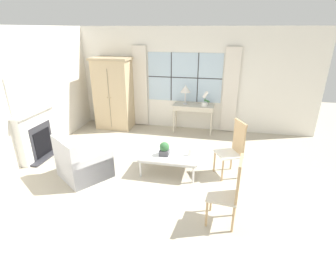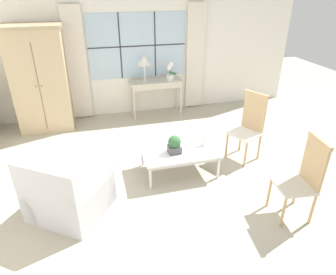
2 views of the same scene
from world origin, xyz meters
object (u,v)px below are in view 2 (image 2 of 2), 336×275
at_px(armchair_upholstered, 68,194).
at_px(side_chair_wooden, 250,123).
at_px(armoire, 41,79).
at_px(potted_plant_small, 174,144).
at_px(coffee_table, 179,152).
at_px(table_lamp, 144,61).
at_px(accent_chair_wooden, 304,175).
at_px(potted_orchid, 170,72).
at_px(console_table, 156,85).
at_px(pillar_candle, 204,142).

distance_m(armchair_upholstered, side_chair_wooden, 2.98).
height_order(armoire, potted_plant_small, armoire).
distance_m(armoire, coffee_table, 3.18).
height_order(table_lamp, accent_chair_wooden, table_lamp).
distance_m(potted_orchid, armchair_upholstered, 3.63).
relative_size(table_lamp, coffee_table, 0.47).
bearing_deg(armoire, accent_chair_wooden, -47.48).
distance_m(armoire, console_table, 2.32).
distance_m(potted_orchid, potted_plant_small, 2.49).
bearing_deg(accent_chair_wooden, coffee_table, 131.91).
relative_size(console_table, armchair_upholstered, 0.96).
relative_size(armoire, side_chair_wooden, 1.78).
height_order(armoire, potted_orchid, armoire).
xyz_separation_m(armchair_upholstered, coffee_table, (1.63, 0.54, 0.07)).
bearing_deg(potted_plant_small, console_table, 83.59).
xyz_separation_m(accent_chair_wooden, pillar_candle, (-0.77, 1.34, -0.13)).
height_order(console_table, side_chair_wooden, side_chair_wooden).
bearing_deg(armchair_upholstered, table_lamp, 61.76).
distance_m(armoire, table_lamp, 2.07).
height_order(console_table, potted_plant_small, console_table).
bearing_deg(side_chair_wooden, coffee_table, -172.52).
distance_m(table_lamp, potted_orchid, 0.61).
xyz_separation_m(potted_orchid, coffee_table, (-0.49, -2.32, -0.59)).
xyz_separation_m(side_chair_wooden, pillar_candle, (-0.84, -0.13, -0.15)).
bearing_deg(console_table, coffee_table, -94.26).
height_order(console_table, potted_orchid, potted_orchid).
xyz_separation_m(table_lamp, side_chair_wooden, (1.30, -2.22, -0.59)).
relative_size(potted_orchid, armchair_upholstered, 0.35).
relative_size(console_table, pillar_candle, 7.19).
xyz_separation_m(coffee_table, potted_plant_small, (-0.10, -0.06, 0.18)).
bearing_deg(potted_plant_small, armoire, 130.83).
bearing_deg(table_lamp, coffee_table, -88.62).
relative_size(side_chair_wooden, pillar_candle, 7.21).
xyz_separation_m(accent_chair_wooden, coffee_table, (-1.18, 1.31, -0.24)).
xyz_separation_m(armoire, potted_orchid, (2.61, 0.04, -0.06)).
relative_size(accent_chair_wooden, pillar_candle, 6.95).
relative_size(potted_orchid, coffee_table, 0.36).
bearing_deg(coffee_table, armoire, 132.87).
height_order(potted_orchid, side_chair_wooden, potted_orchid).
xyz_separation_m(armoire, coffee_table, (2.12, -2.28, -0.65)).
bearing_deg(accent_chair_wooden, table_lamp, 108.47).
distance_m(table_lamp, potted_plant_small, 2.53).
distance_m(side_chair_wooden, coffee_table, 1.28).
bearing_deg(pillar_candle, accent_chair_wooden, -60.15).
bearing_deg(coffee_table, side_chair_wooden, 7.48).
xyz_separation_m(armchair_upholstered, side_chair_wooden, (2.87, 0.71, 0.33)).
distance_m(side_chair_wooden, pillar_candle, 0.86).
xyz_separation_m(armoire, side_chair_wooden, (3.36, -2.12, -0.39)).
distance_m(console_table, potted_plant_small, 2.45).
xyz_separation_m(potted_orchid, armchair_upholstered, (-2.12, -2.87, -0.66)).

